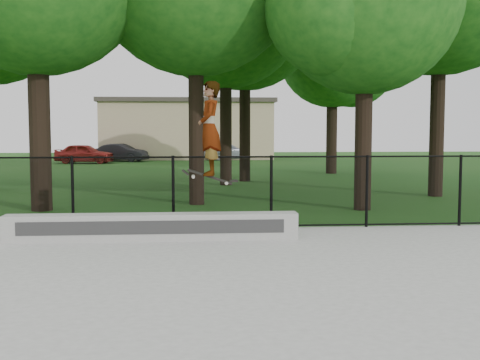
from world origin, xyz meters
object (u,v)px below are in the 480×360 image
Objects in this scene: car_a at (84,153)px; car_c at (232,150)px; car_b at (121,153)px; skater_airborne at (210,130)px; grind_ledge at (153,227)px.

car_c is (9.50, 3.91, 0.03)m from car_a.
car_a reaches higher than car_b.
car_c is 2.14× the size of skater_airborne.
car_c is 31.17m from skater_airborne.
grind_ledge is at bearing 157.87° from car_c.
skater_airborne reaches higher than car_b.
skater_airborne is (5.05, -29.32, 1.49)m from car_b.
car_b is at bearing 99.77° from skater_airborne.
grind_ledge is at bearing -151.65° from car_b.
grind_ledge is 1.48× the size of car_a.
car_a is 0.88× the size of car_c.
car_a is 10.27m from car_c.
car_a is at bearing 104.55° from skater_airborne.
car_b reaches higher than grind_ledge.
skater_airborne is (-2.46, -31.04, 1.43)m from car_c.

